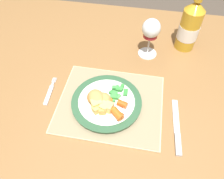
{
  "coord_description": "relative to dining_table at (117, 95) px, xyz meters",
  "views": [
    {
      "loc": [
        0.07,
        -0.52,
        1.35
      ],
      "look_at": [
        -0.01,
        -0.07,
        0.78
      ],
      "focal_mm": 35.0,
      "sensor_mm": 36.0,
      "label": 1
    }
  ],
  "objects": [
    {
      "name": "bottle",
      "position": [
        0.24,
        0.25,
        0.18
      ],
      "size": [
        0.08,
        0.08,
        0.29
      ],
      "color": "gold",
      "rests_on": "dining_table"
    },
    {
      "name": "glazed_carrots",
      "position": [
        0.02,
        -0.14,
        0.11
      ],
      "size": [
        0.08,
        0.08,
        0.02
      ],
      "color": "orange",
      "rests_on": "dinner_plate"
    },
    {
      "name": "roast_potatoes",
      "position": [
        -0.03,
        -0.14,
        0.11
      ],
      "size": [
        0.08,
        0.05,
        0.03
      ],
      "color": "gold",
      "rests_on": "dinner_plate"
    },
    {
      "name": "breaded_croquettes",
      "position": [
        -0.05,
        -0.11,
        0.12
      ],
      "size": [
        0.09,
        0.08,
        0.04
      ],
      "color": "#A87033",
      "rests_on": "dinner_plate"
    },
    {
      "name": "dinner_plate",
      "position": [
        -0.02,
        -0.1,
        0.09
      ],
      "size": [
        0.23,
        0.23,
        0.02
      ],
      "color": "white",
      "rests_on": "placemat"
    },
    {
      "name": "fork",
      "position": [
        -0.23,
        -0.09,
        0.08
      ],
      "size": [
        0.02,
        0.12,
        0.01
      ],
      "color": "silver",
      "rests_on": "dining_table"
    },
    {
      "name": "green_beans_pile",
      "position": [
        0.01,
        -0.07,
        0.11
      ],
      "size": [
        0.06,
        0.08,
        0.02
      ],
      "color": "#338438",
      "rests_on": "dinner_plate"
    },
    {
      "name": "wine_glass",
      "position": [
        0.09,
        0.18,
        0.19
      ],
      "size": [
        0.07,
        0.07,
        0.16
      ],
      "color": "silver",
      "rests_on": "dining_table"
    },
    {
      "name": "table_knife",
      "position": [
        0.21,
        -0.16,
        0.08
      ],
      "size": [
        0.03,
        0.2,
        0.01
      ],
      "color": "silver",
      "rests_on": "dining_table"
    },
    {
      "name": "ground_plane",
      "position": [
        0.0,
        0.0,
        -0.67
      ],
      "size": [
        6.0,
        6.0,
        0.0
      ],
      "primitive_type": "plane",
      "color": "#4C4238"
    },
    {
      "name": "dining_table",
      "position": [
        0.0,
        0.0,
        0.0
      ],
      "size": [
        1.54,
        1.05,
        0.74
      ],
      "color": "olive",
      "rests_on": "ground"
    },
    {
      "name": "placemat",
      "position": [
        -0.01,
        -0.1,
        0.08
      ],
      "size": [
        0.35,
        0.3,
        0.01
      ],
      "color": "#CCB789",
      "rests_on": "dining_table"
    }
  ]
}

